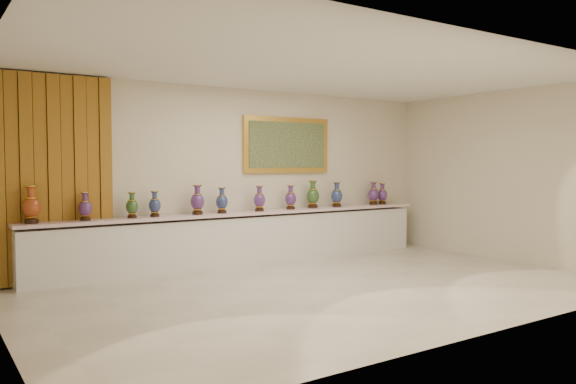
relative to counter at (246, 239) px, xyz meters
name	(u,v)px	position (x,y,z in m)	size (l,w,h in m)	color
ground	(328,289)	(0.00, -2.27, -0.44)	(8.00, 8.00, 0.00)	beige
room	(100,172)	(-2.39, 0.17, 1.15)	(8.00, 8.00, 8.00)	beige
counter	(246,239)	(0.00, 0.00, 0.00)	(7.28, 0.48, 0.90)	white
vase_0	(31,207)	(-3.37, -0.03, 0.70)	(0.29, 0.29, 0.52)	black
vase_1	(85,208)	(-2.66, -0.03, 0.65)	(0.24, 0.24, 0.41)	black
vase_2	(132,206)	(-1.98, -0.03, 0.64)	(0.21, 0.21, 0.39)	black
vase_3	(155,205)	(-1.62, -0.02, 0.64)	(0.24, 0.24, 0.40)	black
vase_4	(197,201)	(-0.92, -0.05, 0.68)	(0.29, 0.29, 0.48)	black
vase_5	(222,202)	(-0.49, -0.05, 0.65)	(0.20, 0.20, 0.43)	black
vase_6	(259,200)	(0.23, -0.06, 0.66)	(0.26, 0.26, 0.44)	black
vase_7	(291,198)	(0.88, -0.03, 0.66)	(0.23, 0.23, 0.43)	black
vase_8	(313,196)	(1.38, -0.02, 0.69)	(0.31, 0.31, 0.51)	black
vase_9	(337,196)	(1.92, -0.05, 0.67)	(0.28, 0.28, 0.47)	black
vase_10	(373,194)	(2.88, 0.00, 0.67)	(0.25, 0.25, 0.45)	black
vase_11	(382,195)	(3.10, -0.02, 0.65)	(0.22, 0.22, 0.42)	black
label_card	(100,220)	(-2.48, -0.14, 0.47)	(0.10, 0.06, 0.00)	white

